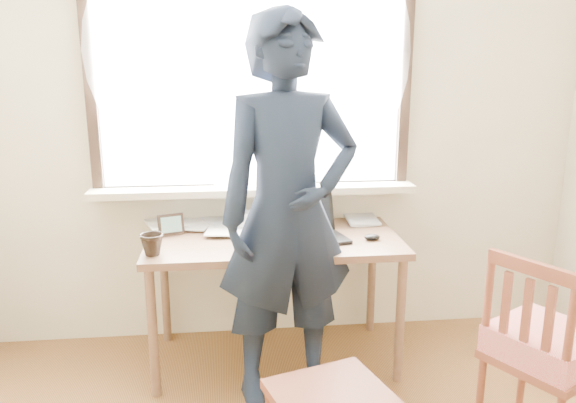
{
  "coord_description": "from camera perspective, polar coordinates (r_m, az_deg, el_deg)",
  "views": [
    {
      "loc": [
        -0.35,
        -1.24,
        1.66
      ],
      "look_at": [
        -0.11,
        0.95,
        1.1
      ],
      "focal_mm": 35.0,
      "sensor_mm": 36.0,
      "label": 1
    }
  ],
  "objects": [
    {
      "name": "book_a",
      "position": [
        3.27,
        -8.35,
        -2.22
      ],
      "size": [
        0.28,
        0.32,
        0.02
      ],
      "primitive_type": "imported",
      "rotation": [
        0.0,
        0.0,
        0.39
      ],
      "color": "white",
      "rests_on": "desk"
    },
    {
      "name": "mug_white",
      "position": [
        3.17,
        -4.69,
        -1.95
      ],
      "size": [
        0.18,
        0.18,
        0.1
      ],
      "primitive_type": "imported",
      "rotation": [
        0.0,
        0.0,
        0.48
      ],
      "color": "white",
      "rests_on": "desk"
    },
    {
      "name": "book_b",
      "position": [
        3.34,
        5.99,
        -1.89
      ],
      "size": [
        0.19,
        0.25,
        0.02
      ],
      "primitive_type": "imported",
      "rotation": [
        0.0,
        0.0,
        -0.04
      ],
      "color": "white",
      "rests_on": "desk"
    },
    {
      "name": "room_shell",
      "position": [
        1.48,
        6.8,
        13.29
      ],
      "size": [
        3.52,
        4.02,
        2.61
      ],
      "color": "beige",
      "rests_on": "ground"
    },
    {
      "name": "person",
      "position": [
        2.67,
        0.06,
        -1.22
      ],
      "size": [
        0.77,
        0.59,
        1.89
      ],
      "primitive_type": "imported",
      "rotation": [
        0.0,
        0.0,
        0.21
      ],
      "color": "black",
      "rests_on": "ground"
    },
    {
      "name": "picture_frame",
      "position": [
        3.11,
        -11.8,
        -2.42
      ],
      "size": [
        0.14,
        0.06,
        0.11
      ],
      "color": "black",
      "rests_on": "desk"
    },
    {
      "name": "desk_clutter",
      "position": [
        3.21,
        -6.43,
        -2.44
      ],
      "size": [
        0.75,
        0.48,
        0.03
      ],
      "color": "white",
      "rests_on": "desk"
    },
    {
      "name": "desk",
      "position": [
        3.05,
        -1.42,
        -5.02
      ],
      "size": [
        1.35,
        0.68,
        0.72
      ],
      "color": "brown",
      "rests_on": "ground"
    },
    {
      "name": "mouse",
      "position": [
        3.02,
        8.55,
        -3.6
      ],
      "size": [
        0.08,
        0.06,
        0.03
      ],
      "primitive_type": "ellipsoid",
      "color": "black",
      "rests_on": "desk"
    },
    {
      "name": "mug_dark",
      "position": [
        2.83,
        -13.65,
        -4.28
      ],
      "size": [
        0.14,
        0.14,
        0.11
      ],
      "primitive_type": "imported",
      "rotation": [
        0.0,
        0.0,
        -0.27
      ],
      "color": "black",
      "rests_on": "desk"
    },
    {
      "name": "side_chair",
      "position": [
        2.7,
        24.5,
        -13.25
      ],
      "size": [
        0.55,
        0.55,
        0.89
      ],
      "color": "brown",
      "rests_on": "ground"
    },
    {
      "name": "laptop",
      "position": [
        3.0,
        2.14,
        -2.72
      ],
      "size": [
        0.41,
        0.36,
        0.24
      ],
      "color": "black",
      "rests_on": "desk"
    }
  ]
}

